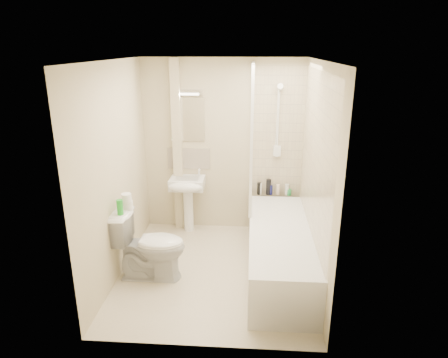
{
  "coord_description": "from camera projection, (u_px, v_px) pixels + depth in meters",
  "views": [
    {
      "loc": [
        0.4,
        -4.12,
        2.54
      ],
      "look_at": [
        0.09,
        0.2,
        1.09
      ],
      "focal_mm": 32.0,
      "sensor_mm": 36.0,
      "label": 1
    }
  ],
  "objects": [
    {
      "name": "pedestal_sink",
      "position": [
        187.0,
        190.0,
        5.52
      ],
      "size": [
        0.47,
        0.45,
        0.91
      ],
      "color": "white",
      "rests_on": "ground"
    },
    {
      "name": "tile_back",
      "position": [
        278.0,
        132.0,
        5.4
      ],
      "size": [
        0.7,
        0.01,
        1.75
      ],
      "primitive_type": "cube",
      "color": "beige",
      "rests_on": "wall_back"
    },
    {
      "name": "bottle_white_b",
      "position": [
        287.0,
        190.0,
        5.57
      ],
      "size": [
        0.06,
        0.06,
        0.16
      ],
      "primitive_type": "cylinder",
      "color": "silver",
      "rests_on": "bathtub"
    },
    {
      "name": "mirror",
      "position": [
        188.0,
        120.0,
        5.43
      ],
      "size": [
        0.46,
        0.01,
        0.6
      ],
      "primitive_type": "cube",
      "color": "white",
      "rests_on": "wall_back"
    },
    {
      "name": "toilet_roll_lower",
      "position": [
        128.0,
        205.0,
        4.45
      ],
      "size": [
        0.11,
        0.11,
        0.09
      ],
      "primitive_type": "cylinder",
      "color": "white",
      "rests_on": "toilet"
    },
    {
      "name": "tile_right",
      "position": [
        316.0,
        156.0,
        4.24
      ],
      "size": [
        0.01,
        2.1,
        1.75
      ],
      "primitive_type": "cube",
      "color": "beige",
      "rests_on": "wall_right"
    },
    {
      "name": "wall_back",
      "position": [
        223.0,
        147.0,
        5.53
      ],
      "size": [
        2.2,
        0.02,
        2.4
      ],
      "primitive_type": "cube",
      "color": "beige",
      "rests_on": "ground"
    },
    {
      "name": "bottle_black_b",
      "position": [
        268.0,
        187.0,
        5.58
      ],
      "size": [
        0.07,
        0.07,
        0.22
      ],
      "primitive_type": "cylinder",
      "color": "black",
      "rests_on": "bathtub"
    },
    {
      "name": "toilet",
      "position": [
        150.0,
        245.0,
        4.5
      ],
      "size": [
        0.46,
        0.79,
        0.81
      ],
      "primitive_type": "imported",
      "rotation": [
        0.0,
        0.0,
        1.57
      ],
      "color": "white",
      "rests_on": "ground"
    },
    {
      "name": "bottle_green",
      "position": [
        289.0,
        192.0,
        5.58
      ],
      "size": [
        0.07,
        0.07,
        0.08
      ],
      "primitive_type": "cylinder",
      "color": "green",
      "rests_on": "bathtub"
    },
    {
      "name": "bottle_blue",
      "position": [
        271.0,
        190.0,
        5.59
      ],
      "size": [
        0.05,
        0.05,
        0.13
      ],
      "primitive_type": "cylinder",
      "color": "#131655",
      "rests_on": "bathtub"
    },
    {
      "name": "splashback",
      "position": [
        189.0,
        158.0,
        5.61
      ],
      "size": [
        0.6,
        0.02,
        0.3
      ],
      "primitive_type": "cube",
      "color": "beige",
      "rests_on": "wall_back"
    },
    {
      "name": "ceiling",
      "position": [
        213.0,
        60.0,
        3.97
      ],
      "size": [
        2.2,
        2.5,
        0.02
      ],
      "primitive_type": "cube",
      "color": "white",
      "rests_on": "wall_back"
    },
    {
      "name": "bottle_black_a",
      "position": [
        259.0,
        188.0,
        5.59
      ],
      "size": [
        0.06,
        0.06,
        0.17
      ],
      "primitive_type": "cylinder",
      "color": "black",
      "rests_on": "bathtub"
    },
    {
      "name": "shower_fixture",
      "position": [
        278.0,
        124.0,
        5.32
      ],
      "size": [
        0.1,
        0.16,
        0.99
      ],
      "color": "white",
      "rests_on": "wall_back"
    },
    {
      "name": "floor",
      "position": [
        215.0,
        271.0,
        4.73
      ],
      "size": [
        2.5,
        2.5,
        0.0
      ],
      "primitive_type": "plane",
      "color": "beige",
      "rests_on": "ground"
    },
    {
      "name": "toilet_roll_upper",
      "position": [
        126.0,
        198.0,
        4.4
      ],
      "size": [
        0.11,
        0.11,
        0.1
      ],
      "primitive_type": "cylinder",
      "color": "white",
      "rests_on": "toilet_roll_lower"
    },
    {
      "name": "shower_screen",
      "position": [
        252.0,
        137.0,
        5.0
      ],
      "size": [
        0.04,
        0.92,
        1.8
      ],
      "color": "white",
      "rests_on": "bathtub"
    },
    {
      "name": "green_bottle",
      "position": [
        120.0,
        207.0,
        4.28
      ],
      "size": [
        0.07,
        0.07,
        0.17
      ],
      "primitive_type": "cylinder",
      "color": "green",
      "rests_on": "toilet"
    },
    {
      "name": "wall_right",
      "position": [
        316.0,
        177.0,
        4.28
      ],
      "size": [
        0.02,
        2.5,
        2.4
      ],
      "primitive_type": "cube",
      "color": "beige",
      "rests_on": "ground"
    },
    {
      "name": "pipe_boxing",
      "position": [
        178.0,
        147.0,
        5.52
      ],
      "size": [
        0.12,
        0.12,
        2.4
      ],
      "primitive_type": "cube",
      "color": "beige",
      "rests_on": "ground"
    },
    {
      "name": "strip_light",
      "position": [
        187.0,
        92.0,
        5.29
      ],
      "size": [
        0.42,
        0.07,
        0.07
      ],
      "primitive_type": "cube",
      "color": "silver",
      "rests_on": "wall_back"
    },
    {
      "name": "bottle_cream",
      "position": [
        278.0,
        190.0,
        5.58
      ],
      "size": [
        0.06,
        0.06,
        0.15
      ],
      "primitive_type": "cylinder",
      "color": "beige",
      "rests_on": "bathtub"
    },
    {
      "name": "bottle_white_a",
      "position": [
        260.0,
        189.0,
        5.59
      ],
      "size": [
        0.05,
        0.05,
        0.17
      ],
      "primitive_type": "cylinder",
      "color": "white",
      "rests_on": "bathtub"
    },
    {
      "name": "bathtub",
      "position": [
        279.0,
        250.0,
        4.62
      ],
      "size": [
        0.7,
        2.1,
        0.55
      ],
      "color": "white",
      "rests_on": "ground"
    },
    {
      "name": "wall_left",
      "position": [
        116.0,
        173.0,
        4.42
      ],
      "size": [
        0.02,
        2.5,
        2.4
      ],
      "primitive_type": "cube",
      "color": "beige",
      "rests_on": "ground"
    }
  ]
}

